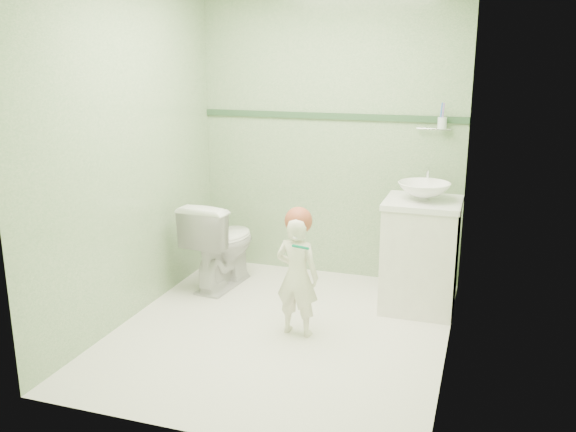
% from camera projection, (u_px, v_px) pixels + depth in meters
% --- Properties ---
extents(ground, '(2.50, 2.50, 0.00)m').
position_uv_depth(ground, '(281.00, 331.00, 4.23)').
color(ground, white).
rests_on(ground, ground).
extents(room_shell, '(2.50, 2.54, 2.40)m').
position_uv_depth(room_shell, '(281.00, 158.00, 3.92)').
color(room_shell, '#87B07D').
rests_on(room_shell, ground).
extents(trim_stripe, '(2.20, 0.02, 0.05)m').
position_uv_depth(trim_stripe, '(330.00, 116.00, 5.02)').
color(trim_stripe, '#315335').
rests_on(trim_stripe, room_shell).
extents(vanity, '(0.52, 0.50, 0.80)m').
position_uv_depth(vanity, '(420.00, 257.00, 4.52)').
color(vanity, silver).
rests_on(vanity, ground).
extents(counter, '(0.54, 0.52, 0.04)m').
position_uv_depth(counter, '(423.00, 203.00, 4.41)').
color(counter, white).
rests_on(counter, vanity).
extents(basin, '(0.37, 0.37, 0.13)m').
position_uv_depth(basin, '(424.00, 191.00, 4.39)').
color(basin, white).
rests_on(basin, counter).
extents(faucet, '(0.03, 0.13, 0.18)m').
position_uv_depth(faucet, '(427.00, 175.00, 4.54)').
color(faucet, silver).
rests_on(faucet, counter).
extents(cup_holder, '(0.26, 0.07, 0.21)m').
position_uv_depth(cup_holder, '(441.00, 123.00, 4.71)').
color(cup_holder, silver).
rests_on(cup_holder, room_shell).
extents(toilet, '(0.47, 0.74, 0.72)m').
position_uv_depth(toilet, '(222.00, 243.00, 4.98)').
color(toilet, white).
rests_on(toilet, ground).
extents(toddler, '(0.32, 0.23, 0.82)m').
position_uv_depth(toddler, '(297.00, 276.00, 4.10)').
color(toddler, white).
rests_on(toddler, ground).
extents(hair_cap, '(0.18, 0.18, 0.18)m').
position_uv_depth(hair_cap, '(298.00, 221.00, 4.02)').
color(hair_cap, '#A0492F').
rests_on(hair_cap, toddler).
extents(teal_toothbrush, '(0.11, 0.14, 0.08)m').
position_uv_depth(teal_toothbrush, '(300.00, 246.00, 3.89)').
color(teal_toothbrush, '#06835E').
rests_on(teal_toothbrush, toddler).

